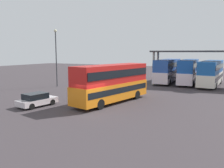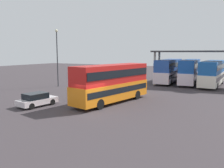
# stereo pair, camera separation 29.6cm
# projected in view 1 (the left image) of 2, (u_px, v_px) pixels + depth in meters

# --- Properties ---
(ground_plane) EXTENTS (140.00, 140.00, 0.00)m
(ground_plane) POSITION_uv_depth(u_px,v_px,m) (93.00, 111.00, 21.41)
(ground_plane) COLOR #3C3539
(double_decker_main) EXTENTS (4.41, 10.47, 4.06)m
(double_decker_main) POSITION_uv_depth(u_px,v_px,m) (112.00, 82.00, 24.65)
(double_decker_main) COLOR orange
(double_decker_main) RESTS_ON ground_plane
(parked_hatchback) EXTENTS (2.30, 4.14, 1.35)m
(parked_hatchback) POSITION_uv_depth(u_px,v_px,m) (37.00, 100.00, 23.03)
(parked_hatchback) COLOR silver
(parked_hatchback) RESTS_ON ground_plane
(double_decker_near_canopy) EXTENTS (2.90, 11.15, 4.11)m
(double_decker_near_canopy) POSITION_uv_depth(u_px,v_px,m) (168.00, 70.00, 41.10)
(double_decker_near_canopy) COLOR white
(double_decker_near_canopy) RESTS_ON ground_plane
(double_decker_mid_row) EXTENTS (3.01, 10.46, 4.12)m
(double_decker_mid_row) POSITION_uv_depth(u_px,v_px,m) (188.00, 71.00, 39.17)
(double_decker_mid_row) COLOR white
(double_decker_mid_row) RESTS_ON ground_plane
(double_decker_far_right) EXTENTS (3.04, 11.55, 4.00)m
(double_decker_far_right) POSITION_uv_depth(u_px,v_px,m) (211.00, 72.00, 37.05)
(double_decker_far_right) COLOR white
(double_decker_far_right) RESTS_ON ground_plane
(depot_canopy) EXTENTS (22.71, 8.54, 5.63)m
(depot_canopy) POSITION_uv_depth(u_px,v_px,m) (224.00, 53.00, 35.43)
(depot_canopy) COLOR #33353A
(depot_canopy) RESTS_ON ground_plane
(lamppost_tall) EXTENTS (0.44, 0.44, 8.87)m
(lamppost_tall) POSITION_uv_depth(u_px,v_px,m) (56.00, 51.00, 35.75)
(lamppost_tall) COLOR #33353A
(lamppost_tall) RESTS_ON ground_plane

